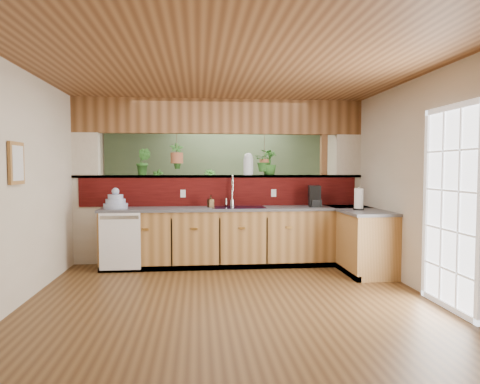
{
  "coord_description": "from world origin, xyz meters",
  "views": [
    {
      "loc": [
        -0.37,
        -5.53,
        1.49
      ],
      "look_at": [
        0.25,
        0.7,
        1.15
      ],
      "focal_mm": 32.0,
      "sensor_mm": 36.0,
      "label": 1
    }
  ],
  "objects": [
    {
      "name": "glass_jar",
      "position": [
        0.45,
        1.35,
        1.57
      ],
      "size": [
        0.16,
        0.16,
        0.36
      ],
      "color": "silver",
      "rests_on": "pass_through_ledge"
    },
    {
      "name": "wall_back",
      "position": [
        0.0,
        3.5,
        1.3
      ],
      "size": [
        4.6,
        0.02,
        2.6
      ],
      "primitive_type": "cube",
      "color": "beige",
      "rests_on": "ground"
    },
    {
      "name": "hanging_plant_b",
      "position": [
        0.71,
        1.35,
        1.77
      ],
      "size": [
        0.38,
        0.35,
        0.54
      ],
      "color": "brown",
      "rests_on": "header_beam"
    },
    {
      "name": "shelving_console",
      "position": [
        -0.52,
        3.25,
        0.5
      ],
      "size": [
        1.66,
        0.85,
        1.07
      ],
      "primitive_type": "cube",
      "rotation": [
        0.0,
        0.0,
        -0.28
      ],
      "color": "black",
      "rests_on": "ground"
    },
    {
      "name": "paper_towel",
      "position": [
        1.94,
        0.4,
        1.05
      ],
      "size": [
        0.15,
        0.15,
        0.33
      ],
      "color": "black",
      "rests_on": "countertop"
    },
    {
      "name": "pass_through_partition",
      "position": [
        0.03,
        1.35,
        1.19
      ],
      "size": [
        4.6,
        0.21,
        2.6
      ],
      "color": "beige",
      "rests_on": "ground"
    },
    {
      "name": "framed_print",
      "position": [
        -2.27,
        -0.8,
        1.55
      ],
      "size": [
        0.04,
        0.35,
        0.45
      ],
      "color": "olive",
      "rests_on": "wall_left"
    },
    {
      "name": "navy_sink",
      "position": [
        0.25,
        0.98,
        0.82
      ],
      "size": [
        0.82,
        0.5,
        0.18
      ],
      "color": "black",
      "rests_on": "countertop"
    },
    {
      "name": "hanging_plant_a",
      "position": [
        -0.7,
        1.35,
        1.83
      ],
      "size": [
        0.24,
        0.2,
        0.55
      ],
      "color": "brown",
      "rests_on": "header_beam"
    },
    {
      "name": "ground",
      "position": [
        0.0,
        0.0,
        0.0
      ],
      "size": [
        4.6,
        7.0,
        0.01
      ],
      "primitive_type": "cube",
      "color": "#513419",
      "rests_on": "ground"
    },
    {
      "name": "ledge_plant_right",
      "position": [
        0.79,
        1.35,
        1.6
      ],
      "size": [
        0.26,
        0.26,
        0.41
      ],
      "primitive_type": "imported",
      "rotation": [
        0.0,
        0.0,
        0.13
      ],
      "color": "#2A6121",
      "rests_on": "pass_through_ledge"
    },
    {
      "name": "floor_plant",
      "position": [
        1.28,
        2.76,
        0.33
      ],
      "size": [
        0.73,
        0.68,
        0.66
      ],
      "primitive_type": "imported",
      "rotation": [
        0.0,
        0.0,
        -0.33
      ],
      "color": "#2A6121",
      "rests_on": "ground"
    },
    {
      "name": "french_door",
      "position": [
        2.27,
        -1.3,
        1.05
      ],
      "size": [
        0.06,
        1.02,
        2.16
      ],
      "primitive_type": "cube",
      "color": "white",
      "rests_on": "ground"
    },
    {
      "name": "dishwasher",
      "position": [
        -1.48,
        0.66,
        0.46
      ],
      "size": [
        0.58,
        0.03,
        0.82
      ],
      "color": "white",
      "rests_on": "ground"
    },
    {
      "name": "wall_front",
      "position": [
        0.0,
        -3.5,
        1.3
      ],
      "size": [
        4.6,
        0.02,
        2.6
      ],
      "primitive_type": "cube",
      "color": "beige",
      "rests_on": "ground"
    },
    {
      "name": "header_beam",
      "position": [
        0.0,
        1.35,
        2.33
      ],
      "size": [
        4.6,
        0.15,
        0.55
      ],
      "primitive_type": "cube",
      "color": "brown",
      "rests_on": "ground"
    },
    {
      "name": "wall_right",
      "position": [
        2.3,
        0.0,
        1.3
      ],
      "size": [
        0.02,
        7.0,
        2.6
      ],
      "primitive_type": "cube",
      "color": "beige",
      "rests_on": "ground"
    },
    {
      "name": "pass_through_ledge",
      "position": [
        0.0,
        1.35,
        1.37
      ],
      "size": [
        4.6,
        0.21,
        0.04
      ],
      "primitive_type": "cube",
      "color": "brown",
      "rests_on": "ground"
    },
    {
      "name": "wall_left",
      "position": [
        -2.3,
        0.0,
        1.3
      ],
      "size": [
        0.02,
        7.0,
        2.6
      ],
      "primitive_type": "cube",
      "color": "beige",
      "rests_on": "ground"
    },
    {
      "name": "ledge_plant_left",
      "position": [
        -1.22,
        1.35,
        1.6
      ],
      "size": [
        0.28,
        0.25,
        0.42
      ],
      "primitive_type": "imported",
      "rotation": [
        0.0,
        0.0,
        -0.31
      ],
      "color": "#2A6121",
      "rests_on": "pass_through_ledge"
    },
    {
      "name": "ceiling",
      "position": [
        0.0,
        0.0,
        2.6
      ],
      "size": [
        4.6,
        7.0,
        0.01
      ],
      "primitive_type": "cube",
      "color": "brown",
      "rests_on": "ground"
    },
    {
      "name": "shelf_plant_a",
      "position": [
        -1.17,
        3.25,
        1.26
      ],
      "size": [
        0.28,
        0.23,
        0.45
      ],
      "primitive_type": "imported",
      "rotation": [
        0.0,
        0.0,
        -0.35
      ],
      "color": "#2A6121",
      "rests_on": "shelving_console"
    },
    {
      "name": "shelf_plant_b",
      "position": [
        -0.12,
        3.25,
        1.26
      ],
      "size": [
        0.27,
        0.27,
        0.44
      ],
      "primitive_type": "imported",
      "rotation": [
        0.0,
        0.0,
        0.09
      ],
      "color": "#2A6121",
      "rests_on": "shelving_console"
    },
    {
      "name": "coffee_maker",
      "position": [
        1.45,
        0.98,
        1.05
      ],
      "size": [
        0.18,
        0.3,
        0.33
      ],
      "rotation": [
        0.0,
        0.0,
        -0.17
      ],
      "color": "black",
      "rests_on": "countertop"
    },
    {
      "name": "countertop",
      "position": [
        0.84,
        0.87,
        0.45
      ],
      "size": [
        4.14,
        1.52,
        0.9
      ],
      "color": "olive",
      "rests_on": "ground"
    },
    {
      "name": "soap_dispenser",
      "position": [
        -0.17,
        1.01,
        0.99
      ],
      "size": [
        0.11,
        0.11,
        0.19
      ],
      "primitive_type": "imported",
      "rotation": [
        0.0,
        0.0,
        0.39
      ],
      "color": "#322312",
      "rests_on": "countertop"
    },
    {
      "name": "sage_backwall",
      "position": [
        0.0,
        3.48,
        1.3
      ],
      "size": [
        4.55,
        0.02,
        2.55
      ],
      "primitive_type": "cube",
      "color": "#485D3F",
      "rests_on": "ground"
    },
    {
      "name": "dish_stack",
      "position": [
        -1.58,
        0.95,
        1.0
      ],
      "size": [
        0.36,
        0.36,
        0.31
      ],
      "color": "#95A1C0",
      "rests_on": "countertop"
    },
    {
      "name": "faucet",
      "position": [
        0.17,
        1.13,
        1.17
      ],
      "size": [
        0.22,
        0.22,
        0.49
      ],
      "color": "#B7B7B2",
      "rests_on": "countertop"
    }
  ]
}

